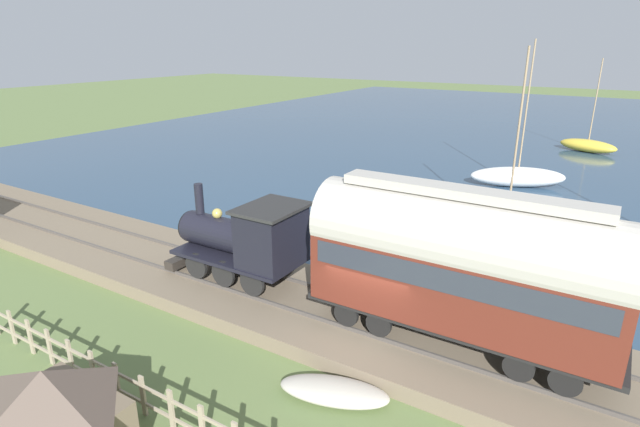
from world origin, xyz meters
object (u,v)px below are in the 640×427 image
object	(u,v)px
passenger_coach	(461,261)
sailboat_white	(518,176)
rowboat_near_shore	(374,200)
beached_dinghy	(334,391)
rowboat_off_pier	(289,228)
sailboat_yellow	(588,145)
foreground_shed	(51,418)
sailboat_navy	(507,218)
steam_locomotive	(248,238)

from	to	relation	value
passenger_coach	sailboat_white	world-z (taller)	sailboat_white
passenger_coach	sailboat_white	size ratio (longest dim) A/B	0.96
passenger_coach	rowboat_near_shore	size ratio (longest dim) A/B	3.01
rowboat_near_shore	beached_dinghy	world-z (taller)	rowboat_near_shore
rowboat_near_shore	rowboat_off_pier	world-z (taller)	rowboat_near_shore
sailboat_yellow	foreground_shed	xyz separation A→B (m)	(-41.57, 6.55, 0.68)
sailboat_white	sailboat_navy	world-z (taller)	sailboat_white
sailboat_navy	beached_dinghy	distance (m)	14.19
foreground_shed	sailboat_navy	bearing A→B (deg)	-14.75
passenger_coach	rowboat_near_shore	bearing A→B (deg)	34.52
sailboat_white	beached_dinghy	distance (m)	22.87
sailboat_navy	rowboat_near_shore	world-z (taller)	sailboat_navy
steam_locomotive	sailboat_white	size ratio (longest dim) A/B	0.59
passenger_coach	rowboat_off_pier	distance (m)	11.65
steam_locomotive	sailboat_yellow	xyz separation A→B (m)	(33.58, -7.89, -1.64)
passenger_coach	sailboat_yellow	xyz separation A→B (m)	(33.58, -0.66, -2.49)
rowboat_off_pier	foreground_shed	world-z (taller)	foreground_shed
sailboat_navy	sailboat_white	bearing A→B (deg)	34.38
rowboat_off_pier	foreground_shed	bearing A→B (deg)	-175.18
passenger_coach	sailboat_navy	bearing A→B (deg)	4.66
sailboat_yellow	sailboat_navy	size ratio (longest dim) A/B	0.88
rowboat_near_shore	foreground_shed	distance (m)	19.75
steam_locomotive	sailboat_navy	size ratio (longest dim) A/B	0.61
steam_locomotive	sailboat_white	world-z (taller)	sailboat_white
sailboat_white	sailboat_yellow	distance (m)	14.14
sailboat_white	rowboat_near_shore	distance (m)	10.01
rowboat_near_shore	foreground_shed	xyz separation A→B (m)	(-19.61, -2.11, 0.95)
sailboat_white	beached_dinghy	size ratio (longest dim) A/B	2.89
passenger_coach	sailboat_white	distance (m)	19.98
rowboat_off_pier	beached_dinghy	xyz separation A→B (m)	(-8.99, -7.68, 0.05)
sailboat_navy	beached_dinghy	size ratio (longest dim) A/B	2.78
foreground_shed	sailboat_white	bearing A→B (deg)	-7.75
steam_locomotive	sailboat_yellow	bearing A→B (deg)	-13.23
rowboat_near_shore	foreground_shed	world-z (taller)	foreground_shed
beached_dinghy	sailboat_white	bearing A→B (deg)	0.32
sailboat_white	sailboat_yellow	bearing A→B (deg)	-36.25
sailboat_yellow	foreground_shed	size ratio (longest dim) A/B	2.59
sailboat_yellow	sailboat_navy	world-z (taller)	sailboat_navy
sailboat_navy	sailboat_yellow	bearing A→B (deg)	22.48
sailboat_navy	rowboat_near_shore	bearing A→B (deg)	111.20
steam_locomotive	sailboat_white	distance (m)	20.43
passenger_coach	sailboat_navy	xyz separation A→B (m)	(10.98, 0.89, -2.25)
passenger_coach	sailboat_navy	distance (m)	11.25
sailboat_white	rowboat_off_pier	xyz separation A→B (m)	(-13.88, 7.55, -0.47)
sailboat_yellow	beached_dinghy	distance (m)	36.83
sailboat_yellow	passenger_coach	bearing A→B (deg)	-162.18
beached_dinghy	foreground_shed	world-z (taller)	foreground_shed
rowboat_near_shore	passenger_coach	bearing A→B (deg)	161.83
beached_dinghy	sailboat_yellow	bearing A→B (deg)	-4.13
sailboat_white	beached_dinghy	bearing A→B (deg)	155.40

